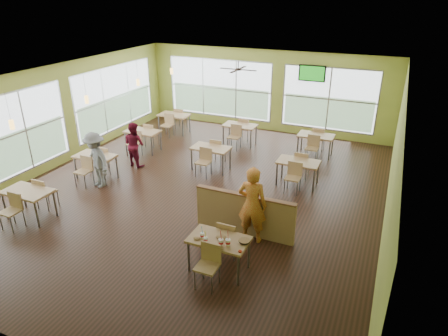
{
  "coord_description": "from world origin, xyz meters",
  "views": [
    {
      "loc": [
        4.76,
        -9.07,
        5.28
      ],
      "look_at": [
        1.11,
        -0.69,
        1.18
      ],
      "focal_mm": 32.0,
      "sensor_mm": 36.0,
      "label": 1
    }
  ],
  "objects_px": {
    "main_table": "(219,244)",
    "man_plaid": "(252,205)",
    "half_wall_divider": "(244,214)",
    "food_basket": "(244,241)"
  },
  "relations": [
    {
      "from": "main_table",
      "to": "man_plaid",
      "type": "distance_m",
      "value": 1.33
    },
    {
      "from": "half_wall_divider",
      "to": "man_plaid",
      "type": "bearing_deg",
      "value": -35.07
    },
    {
      "from": "half_wall_divider",
      "to": "man_plaid",
      "type": "height_order",
      "value": "man_plaid"
    },
    {
      "from": "half_wall_divider",
      "to": "man_plaid",
      "type": "distance_m",
      "value": 0.49
    },
    {
      "from": "main_table",
      "to": "half_wall_divider",
      "type": "bearing_deg",
      "value": 90.0
    },
    {
      "from": "man_plaid",
      "to": "main_table",
      "type": "bearing_deg",
      "value": 77.21
    },
    {
      "from": "main_table",
      "to": "food_basket",
      "type": "xyz_separation_m",
      "value": [
        0.51,
        0.08,
        0.15
      ]
    },
    {
      "from": "man_plaid",
      "to": "food_basket",
      "type": "relative_size",
      "value": 7.79
    },
    {
      "from": "main_table",
      "to": "half_wall_divider",
      "type": "height_order",
      "value": "half_wall_divider"
    },
    {
      "from": "half_wall_divider",
      "to": "food_basket",
      "type": "bearing_deg",
      "value": -69.43
    }
  ]
}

